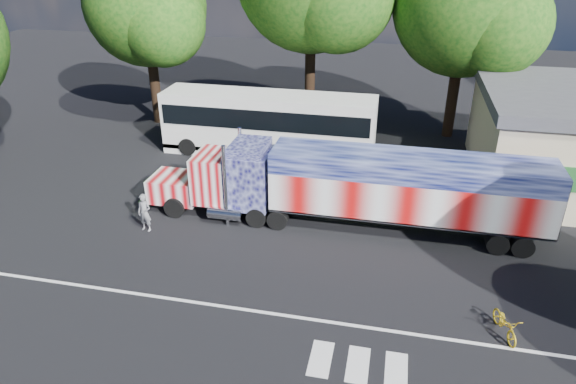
% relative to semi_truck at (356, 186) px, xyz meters
% --- Properties ---
extents(ground, '(100.00, 100.00, 0.00)m').
position_rel_semi_truck_xyz_m(ground, '(-2.93, -3.91, -2.06)').
color(ground, black).
extents(lane_markings, '(30.00, 2.67, 0.01)m').
position_rel_semi_truck_xyz_m(lane_markings, '(-1.22, -7.68, -2.06)').
color(lane_markings, silver).
rests_on(lane_markings, ground).
extents(semi_truck, '(18.79, 2.97, 4.01)m').
position_rel_semi_truck_xyz_m(semi_truck, '(0.00, 0.00, 0.00)').
color(semi_truck, black).
rests_on(semi_truck, ground).
extents(coach_bus, '(12.94, 3.01, 3.76)m').
position_rel_semi_truck_xyz_m(coach_bus, '(-6.08, 7.85, -0.11)').
color(coach_bus, silver).
rests_on(coach_bus, ground).
extents(woman, '(0.72, 0.52, 1.82)m').
position_rel_semi_truck_xyz_m(woman, '(-9.30, -2.44, -1.15)').
color(woman, slate).
rests_on(woman, ground).
extents(bicycle, '(1.05, 1.81, 0.90)m').
position_rel_semi_truck_xyz_m(bicycle, '(5.79, -6.24, -1.61)').
color(bicycle, gold).
rests_on(bicycle, ground).
extents(tree_ne_a, '(9.31, 8.86, 12.94)m').
position_rel_semi_truck_xyz_m(tree_ne_a, '(5.14, 13.49, 6.39)').
color(tree_ne_a, black).
rests_on(tree_ne_a, ground).
extents(tree_nw_a, '(8.47, 8.07, 12.12)m').
position_rel_semi_truck_xyz_m(tree_nw_a, '(-15.36, 12.04, 5.97)').
color(tree_nw_a, black).
rests_on(tree_nw_a, ground).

